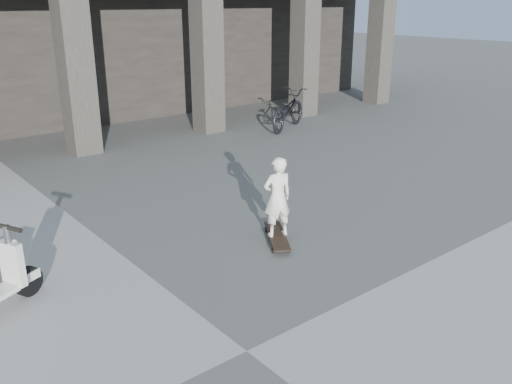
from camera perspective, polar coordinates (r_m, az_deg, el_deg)
ground at (r=5.81m, az=-0.99°, el=-16.40°), size 90.00×90.00×0.00m
longboard at (r=8.11m, az=2.23°, el=-4.69°), size 0.78×1.04×0.11m
child at (r=7.88m, az=2.29°, el=-0.53°), size 0.50×0.39×1.21m
bicycle at (r=15.20m, az=3.35°, el=8.62°), size 2.16×1.55×1.08m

